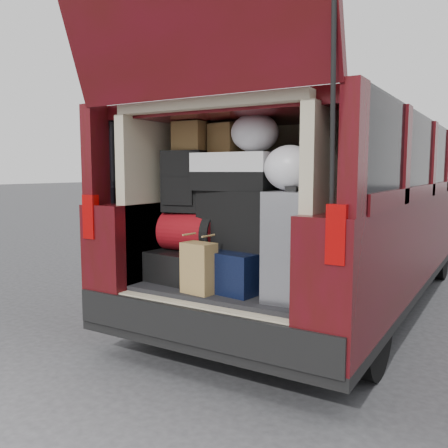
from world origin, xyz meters
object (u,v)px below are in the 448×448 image
(red_duffel, at_px, (192,232))
(twotone_duffel, at_px, (236,172))
(black_hardshell, at_px, (187,264))
(backpack, at_px, (185,181))
(silver_roller, at_px, (295,245))
(navy_hardshell, at_px, (242,266))
(kraft_bag, at_px, (199,268))
(black_soft_case, at_px, (241,219))

(red_duffel, relative_size, twotone_duffel, 0.76)
(black_hardshell, xyz_separation_m, red_duffel, (0.06, -0.03, 0.24))
(black_hardshell, height_order, red_duffel, red_duffel)
(black_hardshell, xyz_separation_m, backpack, (0.00, -0.02, 0.60))
(black_hardshell, distance_m, silver_roller, 0.91)
(navy_hardshell, height_order, red_duffel, red_duffel)
(silver_roller, xyz_separation_m, kraft_bag, (-0.57, -0.21, -0.17))
(navy_hardshell, relative_size, backpack, 1.40)
(black_soft_case, relative_size, twotone_duffel, 0.95)
(twotone_duffel, bearing_deg, silver_roller, -10.28)
(red_duffel, bearing_deg, silver_roller, -7.54)
(silver_roller, height_order, twotone_duffel, twotone_duffel)
(navy_hardshell, relative_size, kraft_bag, 1.86)
(kraft_bag, distance_m, backpack, 0.68)
(red_duffel, height_order, black_soft_case, black_soft_case)
(silver_roller, height_order, black_soft_case, silver_roller)
(silver_roller, distance_m, black_soft_case, 0.48)
(black_hardshell, relative_size, black_soft_case, 0.99)
(backpack, bearing_deg, kraft_bag, -52.98)
(navy_hardshell, bearing_deg, black_soft_case, 170.86)
(black_hardshell, xyz_separation_m, kraft_bag, (0.31, -0.30, 0.06))
(black_soft_case, xyz_separation_m, backpack, (-0.43, -0.04, 0.25))
(black_soft_case, distance_m, backpack, 0.50)
(black_hardshell, distance_m, red_duffel, 0.25)
(kraft_bag, distance_m, red_duffel, 0.41)
(black_hardshell, relative_size, navy_hardshell, 0.87)
(twotone_duffel, bearing_deg, kraft_bag, -105.99)
(red_duffel, relative_size, black_soft_case, 0.80)
(black_hardshell, bearing_deg, kraft_bag, -38.43)
(black_hardshell, height_order, kraft_bag, kraft_bag)
(navy_hardshell, distance_m, twotone_duffel, 0.64)
(black_hardshell, relative_size, twotone_duffel, 0.94)
(navy_hardshell, distance_m, black_soft_case, 0.32)
(black_soft_case, bearing_deg, kraft_bag, -103.78)
(navy_hardshell, height_order, black_soft_case, black_soft_case)
(red_duffel, bearing_deg, backpack, 167.58)
(navy_hardshell, distance_m, backpack, 0.73)
(red_duffel, xyz_separation_m, twotone_duffel, (0.34, 0.03, 0.42))
(twotone_duffel, bearing_deg, black_hardshell, -177.37)
(red_duffel, relative_size, backpack, 0.98)
(navy_hardshell, height_order, silver_roller, silver_roller)
(navy_hardshell, xyz_separation_m, twotone_duffel, (-0.04, -0.01, 0.64))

